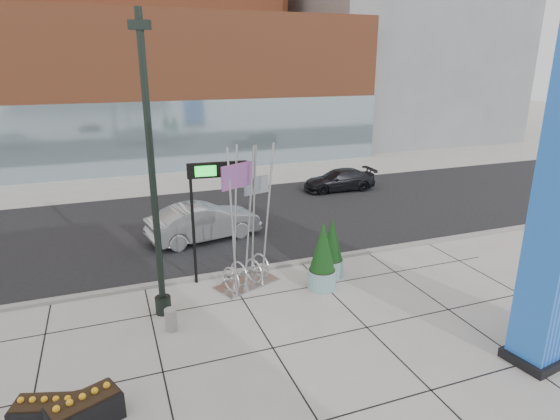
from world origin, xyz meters
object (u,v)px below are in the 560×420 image
object	(u,v)px
public_art_sculpture	(246,250)
concrete_bollard	(171,320)
lamp_post	(155,202)
overhead_street_sign	(212,180)
car_silver_mid	(204,222)

from	to	relation	value
public_art_sculpture	concrete_bollard	world-z (taller)	public_art_sculpture
public_art_sculpture	lamp_post	bearing A→B (deg)	175.11
public_art_sculpture	overhead_street_sign	xyz separation A→B (m)	(-0.92, 0.80, 2.42)
overhead_street_sign	car_silver_mid	bearing A→B (deg)	89.09
public_art_sculpture	car_silver_mid	xyz separation A→B (m)	(-0.49, 4.92, -0.50)
overhead_street_sign	lamp_post	bearing A→B (deg)	-135.11
lamp_post	overhead_street_sign	xyz separation A→B (m)	(2.13, 1.78, 0.07)
lamp_post	public_art_sculpture	size ratio (longest dim) A/B	1.78
concrete_bollard	lamp_post	bearing A→B (deg)	94.55
public_art_sculpture	car_silver_mid	world-z (taller)	public_art_sculpture
concrete_bollard	overhead_street_sign	size ratio (longest dim) A/B	0.16
concrete_bollard	overhead_street_sign	bearing A→B (deg)	54.77
lamp_post	concrete_bollard	world-z (taller)	lamp_post
concrete_bollard	overhead_street_sign	distance (m)	4.90
car_silver_mid	overhead_street_sign	bearing A→B (deg)	162.71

